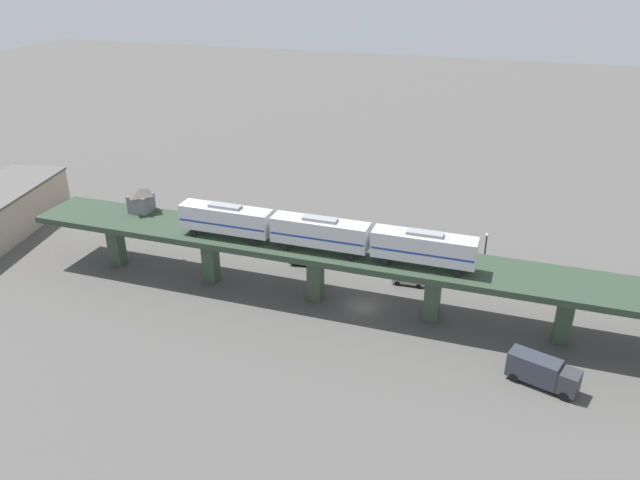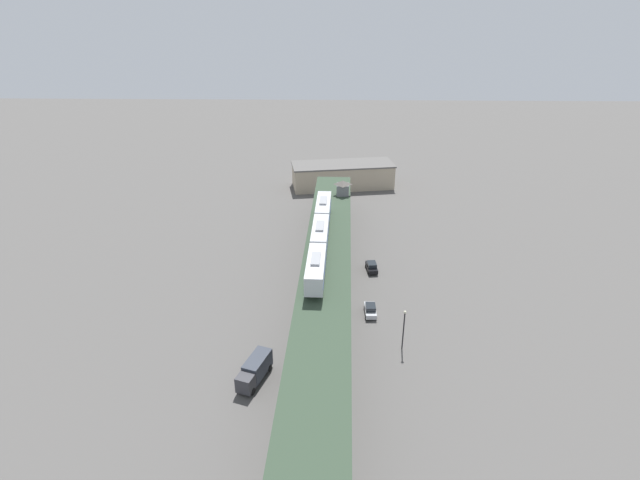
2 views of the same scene
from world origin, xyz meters
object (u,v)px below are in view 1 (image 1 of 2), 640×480
Objects in this scene: subway_train at (320,232)px; delivery_truck at (542,371)px; street_car_black at (306,259)px; street_car_silver at (409,278)px; street_lamp at (485,253)px; signal_hut at (141,199)px.

delivery_truck is (-8.44, -26.65, -8.46)m from subway_train.
street_car_black is 36.91m from delivery_truck.
subway_train reaches higher than street_car_silver.
street_lamp is (3.01, -24.47, 3.17)m from street_car_black.
subway_train is 29.21m from delivery_truck.
street_car_black is (10.05, 5.28, -9.29)m from subway_train.
subway_train is 16.19m from street_car_silver.
signal_hut is at bearing 103.82° from street_car_black.
delivery_truck is at bearing -160.87° from street_lamp.
signal_hut is 0.49× the size of street_lamp.
street_lamp is (4.26, -9.28, 3.17)m from street_car_silver.
street_car_black is (5.50, -22.35, -8.55)m from signal_hut.
subway_train reaches higher than street_car_black.
street_lamp reaches higher than delivery_truck.
street_lamp is (8.51, -46.82, -5.38)m from signal_hut.
signal_hut reaches higher than street_car_silver.
street_car_silver is (4.26, -37.54, -8.55)m from signal_hut.
delivery_truck reaches higher than street_car_black.
street_car_silver is 24.05m from delivery_truck.
street_lamp is at bearing -65.37° from street_car_silver.
street_car_silver is at bearing 114.63° from street_lamp.
signal_hut is 56.34m from delivery_truck.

